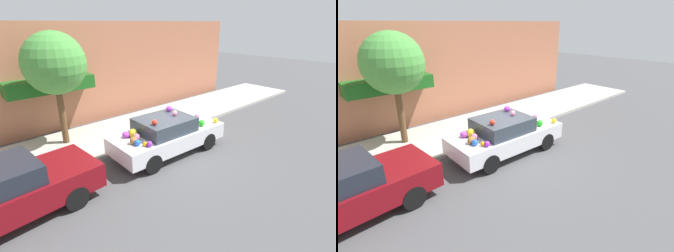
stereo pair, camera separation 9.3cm
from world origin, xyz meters
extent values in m
plane|color=#4C4C4F|center=(0.00, 0.00, 0.00)|extent=(60.00, 60.00, 0.00)
cube|color=#B2ADA3|center=(0.00, 2.70, 0.07)|extent=(24.00, 3.20, 0.14)
cube|color=#B26B4C|center=(0.00, 4.95, 2.29)|extent=(18.00, 0.30, 4.58)
cube|color=#195919|center=(-2.39, 4.35, 2.18)|extent=(3.40, 0.90, 0.55)
cylinder|color=brown|center=(-2.56, 3.10, 1.28)|extent=(0.24, 0.24, 2.27)
sphere|color=#47933D|center=(-2.56, 3.10, 3.18)|extent=(2.20, 2.20, 2.20)
cylinder|color=#B2B2B7|center=(0.61, 1.63, 0.42)|extent=(0.20, 0.20, 0.55)
sphere|color=#B2B2B7|center=(0.61, 1.63, 0.75)|extent=(0.18, 0.18, 0.18)
cube|color=silver|center=(0.00, 0.00, 0.61)|extent=(4.29, 1.90, 0.57)
cube|color=#333D47|center=(-0.17, 0.00, 1.15)|extent=(1.95, 1.61, 0.50)
cylinder|color=black|center=(1.34, 0.76, 0.32)|extent=(0.65, 0.20, 0.65)
cylinder|color=black|center=(1.28, -0.85, 0.32)|extent=(0.65, 0.20, 0.65)
cylinder|color=black|center=(-1.28, 0.85, 0.32)|extent=(0.65, 0.20, 0.65)
cylinder|color=black|center=(-1.34, -0.76, 0.32)|extent=(0.65, 0.20, 0.65)
sphere|color=green|center=(1.18, -0.57, 1.02)|extent=(0.34, 0.34, 0.24)
sphere|color=pink|center=(-1.37, 0.03, 1.01)|extent=(0.28, 0.28, 0.23)
sphere|color=red|center=(-0.86, -0.30, 1.49)|extent=(0.19, 0.19, 0.18)
sphere|color=yellow|center=(-1.30, 0.33, 1.04)|extent=(0.39, 0.39, 0.29)
ellipsoid|color=purple|center=(0.43, 0.42, 1.51)|extent=(0.29, 0.27, 0.22)
ellipsoid|color=purple|center=(-1.48, 0.46, 0.99)|extent=(0.32, 0.31, 0.19)
sphere|color=blue|center=(-1.58, -0.31, 1.00)|extent=(0.29, 0.29, 0.20)
ellipsoid|color=pink|center=(0.27, -0.07, 1.49)|extent=(0.24, 0.19, 0.19)
sphere|color=yellow|center=(1.85, -0.71, 0.99)|extent=(0.26, 0.26, 0.19)
sphere|color=purple|center=(-1.35, -0.63, 0.99)|extent=(0.25, 0.25, 0.18)
sphere|color=orange|center=(-1.42, -0.49, 0.97)|extent=(0.20, 0.20, 0.14)
ellipsoid|color=pink|center=(1.72, 0.13, 0.98)|extent=(0.18, 0.23, 0.17)
ellipsoid|color=brown|center=(-1.58, -0.10, 1.01)|extent=(0.38, 0.35, 0.22)
cube|color=maroon|center=(-5.33, -0.05, 0.66)|extent=(4.63, 2.01, 0.68)
cylinder|color=black|center=(-3.97, 0.84, 0.32)|extent=(0.66, 0.22, 0.65)
cylinder|color=black|center=(-3.88, -0.78, 0.32)|extent=(0.66, 0.22, 0.65)
camera|label=1|loc=(-5.89, -6.46, 4.52)|focal=28.00mm
camera|label=2|loc=(-5.82, -6.53, 4.52)|focal=28.00mm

